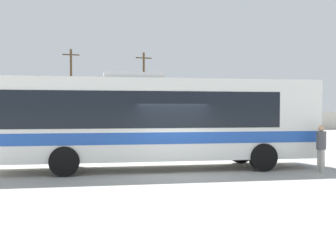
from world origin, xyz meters
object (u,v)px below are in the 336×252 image
object	(u,v)px
coach_bus_white_blue	(153,119)
parked_car_third_black	(82,127)
parked_car_second_white	(16,127)
roadside_tree_midleft	(24,96)
utility_pole_near	(71,89)
attendant_by_bus_door	(321,146)
utility_pole_far	(144,90)

from	to	relation	value
coach_bus_white_blue	parked_car_third_black	bearing A→B (deg)	91.75
parked_car_second_white	roadside_tree_midleft	distance (m)	9.88
parked_car_second_white	roadside_tree_midleft	xyz separation A→B (m)	(0.34, 9.40, 3.05)
utility_pole_near	roadside_tree_midleft	bearing A→B (deg)	156.88
coach_bus_white_blue	attendant_by_bus_door	world-z (taller)	coach_bus_white_blue
attendant_by_bus_door	utility_pole_far	distance (m)	32.54
parked_car_third_black	utility_pole_far	world-z (taller)	utility_pole_far
attendant_by_bus_door	parked_car_third_black	distance (m)	26.37
utility_pole_far	parked_car_second_white	bearing A→B (deg)	-153.29
utility_pole_far	attendant_by_bus_door	bearing A→B (deg)	-91.77
parked_car_second_white	utility_pole_far	world-z (taller)	utility_pole_far
attendant_by_bus_door	utility_pole_near	xyz separation A→B (m)	(-6.88, 33.02, 3.65)
parked_car_second_white	parked_car_third_black	xyz separation A→B (m)	(5.71, -0.15, 0.01)
utility_pole_near	utility_pole_far	size ratio (longest dim) A/B	1.02
utility_pole_near	utility_pole_far	xyz separation A→B (m)	(7.88, -0.69, -0.07)
parked_car_second_white	roadside_tree_midleft	world-z (taller)	roadside_tree_midleft
parked_car_third_black	utility_pole_far	size ratio (longest dim) A/B	0.53
parked_car_third_black	roadside_tree_midleft	bearing A→B (deg)	119.35
coach_bus_white_blue	utility_pole_far	world-z (taller)	utility_pole_far
parked_car_second_white	roadside_tree_midleft	bearing A→B (deg)	87.95
utility_pole_far	roadside_tree_midleft	world-z (taller)	utility_pole_far
parked_car_third_black	utility_pole_near	xyz separation A→B (m)	(-0.46, 7.45, 3.83)
parked_car_second_white	parked_car_third_black	bearing A→B (deg)	-1.53
attendant_by_bus_door	parked_car_second_white	distance (m)	28.44
parked_car_third_black	utility_pole_near	bearing A→B (deg)	93.51
utility_pole_far	parked_car_third_black	bearing A→B (deg)	-137.68
parked_car_third_black	utility_pole_far	distance (m)	10.72
coach_bus_white_blue	parked_car_third_black	distance (m)	23.13
parked_car_third_black	utility_pole_far	xyz separation A→B (m)	(7.42, 6.76, 3.75)
coach_bus_white_blue	utility_pole_near	xyz separation A→B (m)	(-1.16, 30.54, 2.67)
parked_car_second_white	utility_pole_far	bearing A→B (deg)	26.71
parked_car_third_black	utility_pole_near	world-z (taller)	utility_pole_near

